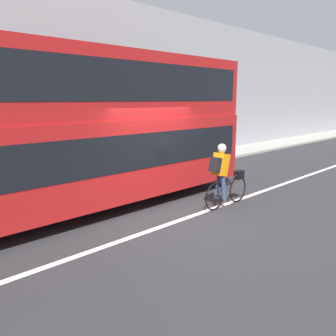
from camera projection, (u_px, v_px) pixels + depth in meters
ground_plane at (182, 219)px, 7.49m from camera, size 80.00×80.00×0.00m
road_center_line at (182, 219)px, 7.47m from camera, size 50.00×0.14×0.01m
sidewalk_curb at (79, 180)px, 10.93m from camera, size 60.00×1.95×0.11m
building_facade at (58, 85)px, 11.09m from camera, size 60.00×0.30×6.35m
bus at (66, 125)px, 7.49m from camera, size 9.89×2.43×3.79m
cyclist_on_bike at (223, 174)px, 8.13m from camera, size 1.66×0.32×1.64m
trash_bin at (97, 162)px, 11.18m from camera, size 0.50×0.50×0.96m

